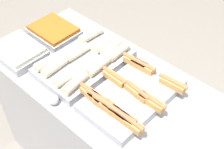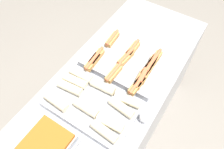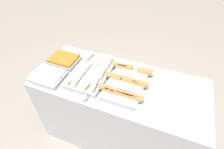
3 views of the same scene
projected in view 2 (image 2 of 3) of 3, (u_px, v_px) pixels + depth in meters
ground_plane at (116, 127)px, 2.25m from camera, size 12.00×12.00×0.00m
counter at (117, 106)px, 1.87m from camera, size 1.66×0.71×0.93m
tray_hotdogs at (125, 64)px, 1.49m from camera, size 0.42×0.54×0.10m
tray_wraps at (93, 103)px, 1.32m from camera, size 0.35×0.54×0.10m
tray_side_back at (44, 148)px, 1.17m from camera, size 0.30×0.24×0.07m
serving_spoon_near at (143, 120)px, 1.27m from camera, size 0.26×0.06×0.06m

